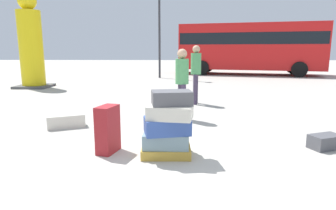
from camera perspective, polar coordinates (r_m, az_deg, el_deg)
name	(u,v)px	position (r m, az deg, el deg)	size (l,w,h in m)	color
ground_plane	(172,163)	(4.22, 0.75, -11.34)	(80.00, 80.00, 0.00)	#ADA89E
suitcase_tower	(168,127)	(4.32, -0.02, -4.34)	(0.78, 0.62, 1.01)	#B28C33
suitcase_cream_foreground_near	(66,121)	(6.39, -19.42, -2.99)	(0.74, 0.31, 0.26)	beige
suitcase_maroon_upright_blue	(108,129)	(4.62, -11.76, -4.71)	(0.23, 0.42, 0.74)	maroon
suitcase_charcoal_white_trunk	(325,142)	(5.41, 28.55, -6.36)	(0.51, 0.29, 0.23)	#4C4C51
person_bearded_onlooker	(182,78)	(6.60, 2.78, 5.37)	(0.30, 0.33, 1.61)	#3F334C
person_tourist_with_camera	(196,69)	(8.54, 5.51, 7.03)	(0.30, 0.34, 1.71)	#3F334C
yellow_dummy_statue	(31,46)	(13.55, -25.36, 10.44)	(1.33, 1.33, 3.90)	yellow
parked_bus	(250,45)	(19.49, 15.78, 11.20)	(9.07, 4.56, 3.15)	red
lamp_post	(159,4)	(16.65, -1.73, 19.28)	(0.36, 0.36, 6.17)	#333338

